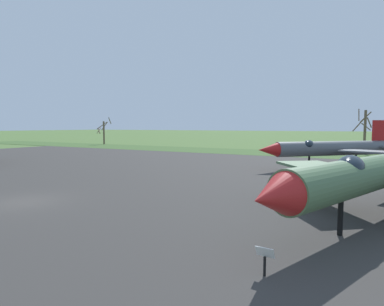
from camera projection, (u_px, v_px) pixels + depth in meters
The scene contains 8 objects.
ground_plane at pixel (25, 203), 18.86m from camera, with size 600.00×600.00×0.00m, color #4C6B33.
asphalt_apron at pixel (158, 173), 30.48m from camera, with size 92.22×44.57×0.05m, color #383533.
grass_verge_strip at pixel (255, 152), 55.06m from camera, with size 152.22×12.00×0.06m, color #3E5D2B.
jet_fighter_front_left at pixel (370, 173), 14.77m from camera, with size 11.67×15.63×5.03m.
info_placard_front_left at pixel (265, 258), 9.50m from camera, with size 0.56×0.22×0.93m.
jet_fighter_rear_center at pixel (331, 148), 33.48m from camera, with size 13.42×13.41×5.09m.
bare_tree_far_left at pixel (104, 131), 79.29m from camera, with size 3.99×3.88×6.56m.
bare_tree_left_of_center at pixel (364, 130), 50.78m from camera, with size 2.78×2.86×7.21m.
Camera 1 is at (17.58, -11.42, 4.44)m, focal length 30.37 mm.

